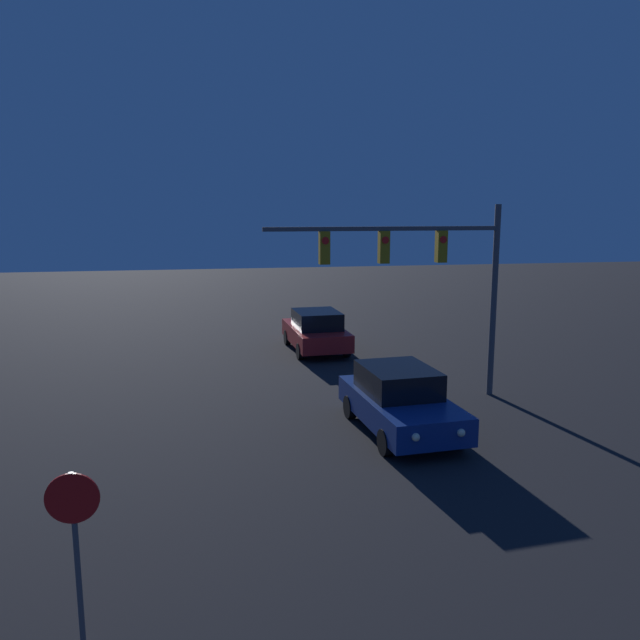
% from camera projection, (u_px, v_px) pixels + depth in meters
% --- Properties ---
extents(car_near, '(2.22, 4.47, 1.61)m').
position_uv_depth(car_near, '(400.00, 400.00, 15.48)').
color(car_near, navy).
rests_on(car_near, ground_plane).
extents(car_far, '(2.13, 4.44, 1.61)m').
position_uv_depth(car_far, '(316.00, 331.00, 24.37)').
color(car_far, '#B21E1E').
rests_on(car_far, ground_plane).
extents(traffic_signal_mast, '(6.85, 0.30, 5.63)m').
position_uv_depth(traffic_signal_mast, '(426.00, 264.00, 17.66)').
color(traffic_signal_mast, '#4C4C51').
rests_on(traffic_signal_mast, ground_plane).
extents(stop_sign, '(0.64, 0.07, 2.37)m').
position_uv_depth(stop_sign, '(75.00, 530.00, 7.56)').
color(stop_sign, '#4C4C51').
rests_on(stop_sign, ground_plane).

